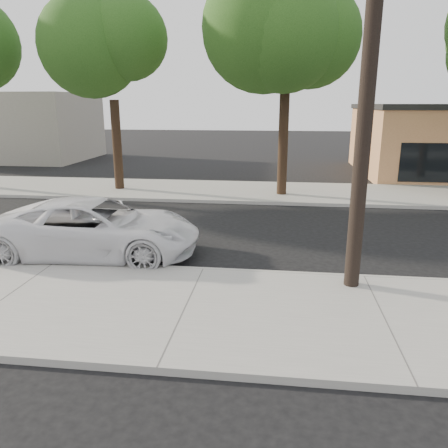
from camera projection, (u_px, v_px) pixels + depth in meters
The scene contains 8 objects.
ground at pixel (215, 248), 13.23m from camera, with size 120.00×120.00×0.00m, color black.
near_sidewalk at pixel (186, 310), 9.10m from camera, with size 90.00×4.40×0.15m, color gray.
far_sidewalk at pixel (240, 191), 21.34m from camera, with size 90.00×5.00×0.15m, color gray.
curb_near at pixel (203, 271), 11.20m from camera, with size 90.00×0.12×0.16m, color #9E9B93.
utility_pole at pixel (368, 80), 8.97m from camera, with size 1.40×0.34×9.00m.
tree_b at pixel (114, 60), 20.00m from camera, with size 4.34×4.20×8.45m.
tree_c at pixel (292, 38), 18.43m from camera, with size 4.96×4.80×9.55m.
police_cruiser at pixel (95, 228), 12.35m from camera, with size 2.72×5.91×1.64m, color white.
Camera 1 is at (1.83, -12.43, 4.22)m, focal length 35.00 mm.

